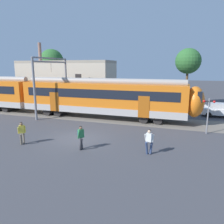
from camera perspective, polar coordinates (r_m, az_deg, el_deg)
ground_plane at (r=17.43m, az=-8.96°, el=-6.91°), size 160.00×160.00×0.00m
track_bed at (r=29.95m, az=-22.80°, el=0.21°), size 80.00×4.40×0.01m
pedestrian_yellow at (r=17.07m, az=-22.50°, el=-4.62°), size 0.50×0.69×1.67m
pedestrian_green at (r=14.94m, az=-8.17°, el=-6.10°), size 0.55×0.67×1.67m
pedestrian_white at (r=14.22m, az=9.73°, el=-7.08°), size 0.62×0.60×1.67m
parked_car_white at (r=27.16m, az=26.49°, el=0.45°), size 4.07×1.89×1.54m
catenary_gantry at (r=26.46m, az=-15.49°, el=8.71°), size 0.24×6.64×6.53m
crossing_signal at (r=19.65m, az=23.87°, el=0.40°), size 0.96×0.21×3.00m
background_building at (r=35.04m, az=-11.91°, el=7.74°), size 14.90×5.00×9.20m
street_tree_right at (r=32.72m, az=19.26°, el=12.37°), size 3.49×3.49×8.02m
street_tree_left at (r=42.52m, az=-15.48°, el=12.69°), size 4.29×4.29×8.67m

